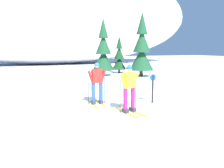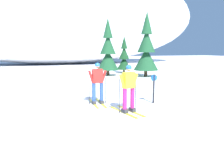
{
  "view_description": "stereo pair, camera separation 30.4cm",
  "coord_description": "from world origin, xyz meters",
  "px_view_note": "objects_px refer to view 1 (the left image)",
  "views": [
    {
      "loc": [
        -2.33,
        -7.72,
        2.27
      ],
      "look_at": [
        0.75,
        0.02,
        0.95
      ],
      "focal_mm": 35.25,
      "sensor_mm": 36.0,
      "label": 1
    },
    {
      "loc": [
        -2.04,
        -7.83,
        2.27
      ],
      "look_at": [
        0.75,
        0.02,
        0.95
      ],
      "focal_mm": 35.25,
      "sensor_mm": 36.0,
      "label": 2
    }
  ],
  "objects_px": {
    "pine_tree_center_left": "(103,52)",
    "pine_tree_center_right": "(119,58)",
    "skier_yellow_jacket": "(129,88)",
    "skier_red_jacket": "(97,83)",
    "trail_marker_post": "(153,87)",
    "pine_tree_far_right": "(142,50)"
  },
  "relations": [
    {
      "from": "pine_tree_center_left",
      "to": "trail_marker_post",
      "type": "relative_size",
      "value": 4.0
    },
    {
      "from": "pine_tree_center_left",
      "to": "trail_marker_post",
      "type": "height_order",
      "value": "pine_tree_center_left"
    },
    {
      "from": "trail_marker_post",
      "to": "skier_yellow_jacket",
      "type": "bearing_deg",
      "value": -149.35
    },
    {
      "from": "pine_tree_center_left",
      "to": "pine_tree_center_right",
      "type": "relative_size",
      "value": 1.39
    },
    {
      "from": "pine_tree_center_left",
      "to": "pine_tree_center_right",
      "type": "height_order",
      "value": "pine_tree_center_left"
    },
    {
      "from": "pine_tree_center_right",
      "to": "skier_red_jacket",
      "type": "bearing_deg",
      "value": -117.8
    },
    {
      "from": "skier_yellow_jacket",
      "to": "trail_marker_post",
      "type": "height_order",
      "value": "skier_yellow_jacket"
    },
    {
      "from": "skier_yellow_jacket",
      "to": "pine_tree_center_left",
      "type": "distance_m",
      "value": 11.55
    },
    {
      "from": "skier_yellow_jacket",
      "to": "skier_red_jacket",
      "type": "height_order",
      "value": "skier_yellow_jacket"
    },
    {
      "from": "skier_red_jacket",
      "to": "pine_tree_far_right",
      "type": "distance_m",
      "value": 10.21
    },
    {
      "from": "pine_tree_far_right",
      "to": "trail_marker_post",
      "type": "distance_m",
      "value": 9.55
    },
    {
      "from": "skier_red_jacket",
      "to": "pine_tree_center_right",
      "type": "bearing_deg",
      "value": 62.2
    },
    {
      "from": "pine_tree_center_left",
      "to": "trail_marker_post",
      "type": "distance_m",
      "value": 10.36
    },
    {
      "from": "pine_tree_far_right",
      "to": "trail_marker_post",
      "type": "xyz_separation_m",
      "value": [
        -4.17,
        -8.45,
        -1.53
      ]
    },
    {
      "from": "skier_red_jacket",
      "to": "pine_tree_center_left",
      "type": "bearing_deg",
      "value": 69.02
    },
    {
      "from": "skier_yellow_jacket",
      "to": "skier_red_jacket",
      "type": "distance_m",
      "value": 1.72
    },
    {
      "from": "pine_tree_center_left",
      "to": "pine_tree_center_right",
      "type": "xyz_separation_m",
      "value": [
        2.08,
        1.34,
        -0.58
      ]
    },
    {
      "from": "pine_tree_center_left",
      "to": "trail_marker_post",
      "type": "bearing_deg",
      "value": -97.75
    },
    {
      "from": "pine_tree_center_right",
      "to": "pine_tree_center_left",
      "type": "bearing_deg",
      "value": -147.22
    },
    {
      "from": "skier_red_jacket",
      "to": "pine_tree_far_right",
      "type": "bearing_deg",
      "value": 50.47
    },
    {
      "from": "skier_yellow_jacket",
      "to": "pine_tree_center_left",
      "type": "height_order",
      "value": "pine_tree_center_left"
    },
    {
      "from": "pine_tree_center_right",
      "to": "trail_marker_post",
      "type": "xyz_separation_m",
      "value": [
        -3.46,
        -11.51,
        -0.77
      ]
    }
  ]
}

